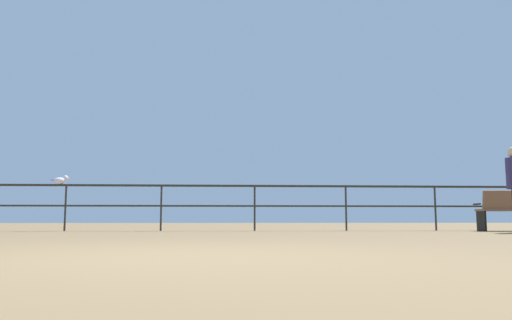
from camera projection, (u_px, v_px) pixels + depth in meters
ground_plane at (171, 257)px, 3.61m from camera, size 60.00×60.00×0.00m
pier_railing at (208, 196)px, 11.55m from camera, size 23.89×0.05×1.07m
seagull_on_rail at (61, 180)px, 11.40m from camera, size 0.38×0.32×0.21m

